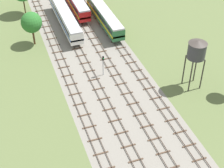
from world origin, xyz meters
TOP-DOWN VIEW (x-y plane):
  - ground_plane at (0.00, 56.00)m, footprint 480.00×480.00m
  - ballast_bed at (0.00, 56.00)m, footprint 17.40×176.00m
  - track_far_left at (-6.70, 57.00)m, footprint 2.40×126.00m
  - track_left at (-2.23, 57.00)m, footprint 2.40×126.00m
  - track_centre_left at (2.23, 57.00)m, footprint 2.40×126.00m
  - track_centre at (6.70, 57.00)m, footprint 2.40×126.00m
  - diesel_railcar_centre_nearest at (6.70, 66.60)m, footprint 2.96×20.50m
  - passenger_coach_left_near at (-2.23, 69.15)m, footprint 2.96×22.00m
  - diesel_railcar_centre_left_mid at (2.23, 77.52)m, footprint 2.96×20.50m
  - water_tower at (14.45, 38.67)m, footprint 3.38×3.38m
  - signal_post_nearest at (0.00, 47.40)m, footprint 0.28×0.47m
  - lineside_tree_0 at (-10.68, 63.63)m, footprint 4.52×4.52m

SIDE VIEW (x-z plane):
  - ground_plane at x=0.00m, z-range 0.00..0.00m
  - ballast_bed at x=0.00m, z-range 0.00..0.01m
  - track_far_left at x=-6.70m, z-range -0.01..0.28m
  - track_left at x=-2.23m, z-range -0.01..0.28m
  - track_centre_left at x=2.23m, z-range -0.01..0.28m
  - track_centre at x=6.70m, z-range -0.01..0.28m
  - diesel_railcar_centre_nearest at x=6.70m, z-range 0.70..4.50m
  - diesel_railcar_centre_left_mid at x=2.23m, z-range 0.70..4.50m
  - passenger_coach_left_near at x=-2.23m, z-range 0.71..4.51m
  - signal_post_nearest at x=0.00m, z-range 0.65..5.16m
  - lineside_tree_0 at x=-10.68m, z-range 1.51..9.10m
  - water_tower at x=14.45m, z-range 3.00..12.79m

